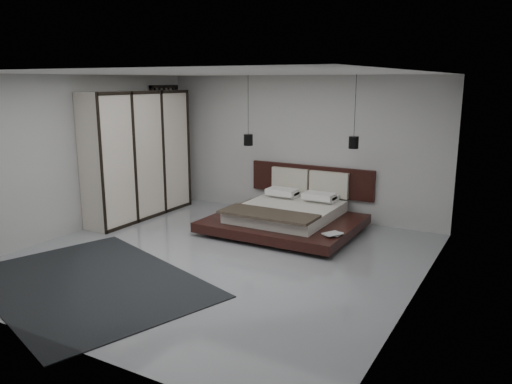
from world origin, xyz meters
The scene contains 14 objects.
floor centered at (0.00, 0.00, 0.00)m, with size 6.00×6.00×0.00m, color gray.
ceiling centered at (0.00, 0.00, 2.80)m, with size 6.00×6.00×0.00m, color white.
wall_back centered at (0.00, 3.00, 1.40)m, with size 6.00×6.00×0.00m, color #B7B7B5.
wall_front centered at (0.00, -3.00, 1.40)m, with size 6.00×6.00×0.00m, color #B7B7B5.
wall_left centered at (-3.00, 0.00, 1.40)m, with size 6.00×6.00×0.00m, color #B7B7B5.
wall_right centered at (3.00, 0.00, 1.40)m, with size 6.00×6.00×0.00m, color #B7B7B5.
lattice_screen centered at (-2.95, 2.45, 1.30)m, with size 0.05×0.90×2.60m, color black.
bed centered at (0.30, 1.92, 0.28)m, with size 2.61×2.32×1.05m.
book_lower centered at (1.37, 1.28, 0.25)m, with size 0.19×0.26×0.02m, color #99724C.
book_upper centered at (1.35, 1.26, 0.28)m, with size 0.22×0.30×0.02m, color #99724C.
pendant_left centered at (-0.77, 2.31, 1.56)m, with size 0.18×0.18×1.35m.
pendant_right centered at (1.37, 2.31, 1.64)m, with size 0.17×0.17×1.27m.
wardrobe centered at (-2.70, 1.28, 1.25)m, with size 0.60×2.55×2.50m.
rug centered at (-0.93, -1.70, 0.01)m, with size 3.36×2.40×0.01m, color black.
Camera 1 is at (4.17, -6.11, 2.70)m, focal length 35.00 mm.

